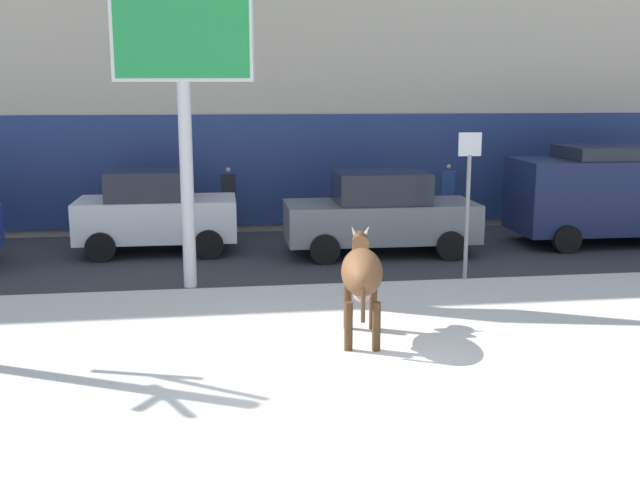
% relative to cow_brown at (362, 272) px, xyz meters
% --- Properties ---
extents(ground_plane, '(120.00, 120.00, 0.00)m').
position_rel_cow_brown_xyz_m(ground_plane, '(-0.66, -1.43, -0.99)').
color(ground_plane, silver).
extents(road_strip, '(60.00, 5.60, 0.01)m').
position_rel_cow_brown_xyz_m(road_strip, '(-0.66, 5.99, -0.99)').
color(road_strip, '#333338').
rests_on(road_strip, ground).
extents(cow_brown, '(0.82, 1.93, 1.54)m').
position_rel_cow_brown_xyz_m(cow_brown, '(0.00, 0.00, 0.00)').
color(cow_brown, brown).
rests_on(cow_brown, ground).
extents(billboard, '(2.50, 0.73, 5.56)m').
position_rel_cow_brown_xyz_m(billboard, '(-2.58, 3.31, 3.32)').
color(billboard, silver).
rests_on(billboard, ground).
extents(car_white_hatchback, '(3.52, 1.96, 1.86)m').
position_rel_cow_brown_xyz_m(car_white_hatchback, '(-3.40, 6.52, -0.07)').
color(car_white_hatchback, white).
rests_on(car_white_hatchback, ground).
extents(car_grey_sedan, '(4.22, 2.02, 1.84)m').
position_rel_cow_brown_xyz_m(car_grey_sedan, '(1.55, 5.67, -0.09)').
color(car_grey_sedan, slate).
rests_on(car_grey_sedan, ground).
extents(car_navy_van, '(4.62, 2.16, 2.32)m').
position_rel_cow_brown_xyz_m(car_navy_van, '(7.24, 6.03, 0.25)').
color(car_navy_van, '#19234C').
rests_on(car_navy_van, ground).
extents(pedestrian_near_billboard, '(0.36, 0.24, 1.73)m').
position_rel_cow_brown_xyz_m(pedestrian_near_billboard, '(4.04, 8.66, -0.11)').
color(pedestrian_near_billboard, '#282833').
rests_on(pedestrian_near_billboard, ground).
extents(pedestrian_far_left, '(0.36, 0.24, 1.73)m').
position_rel_cow_brown_xyz_m(pedestrian_far_left, '(-1.72, 8.66, -0.11)').
color(pedestrian_far_left, '#282833').
rests_on(pedestrian_far_left, ground).
extents(street_sign, '(0.44, 0.08, 2.82)m').
position_rel_cow_brown_xyz_m(street_sign, '(2.68, 3.17, 0.68)').
color(street_sign, gray).
rests_on(street_sign, ground).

